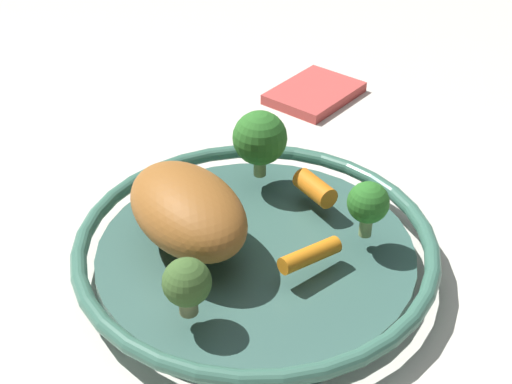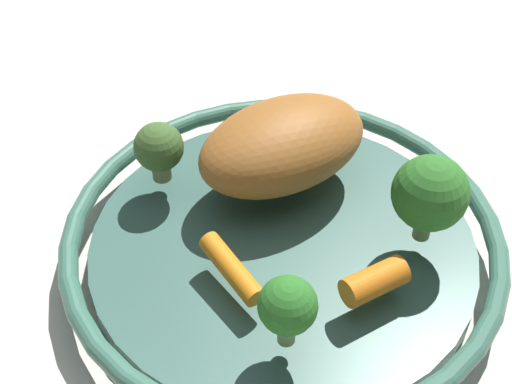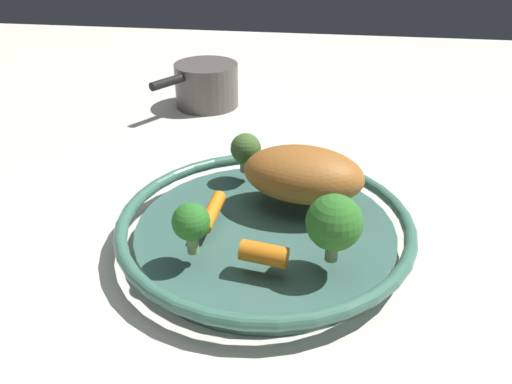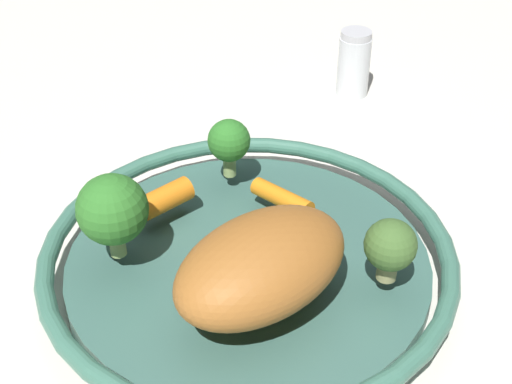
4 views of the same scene
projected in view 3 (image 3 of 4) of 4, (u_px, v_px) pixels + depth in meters
The scene contains 9 objects.
ground_plane at pixel (265, 243), 0.62m from camera, with size 2.19×2.19×0.00m, color silver.
serving_bowl at pixel (265, 229), 0.61m from camera, with size 0.35×0.35×0.04m.
roast_chicken_piece at pixel (303, 174), 0.62m from camera, with size 0.15×0.09×0.07m, color #A76429.
baby_carrot_near_rim at pixel (212, 212), 0.60m from camera, with size 0.02×0.02×0.06m, color orange.
baby_carrot_center at pixel (264, 254), 0.52m from camera, with size 0.02×0.02×0.05m, color orange.
broccoli_floret_edge at pixel (246, 149), 0.69m from camera, with size 0.04×0.04×0.05m.
broccoli_floret_small at pixel (334, 223), 0.51m from camera, with size 0.06×0.06×0.07m.
broccoli_floret_mid at pixel (191, 223), 0.52m from camera, with size 0.04×0.04×0.06m.
saucepan at pixel (206, 85), 1.01m from camera, with size 0.18×0.14×0.08m.
Camera 3 is at (0.50, 0.06, 0.37)m, focal length 36.10 mm.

